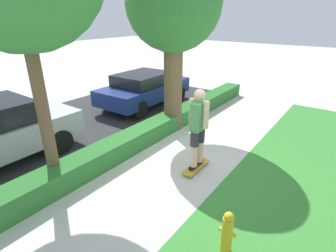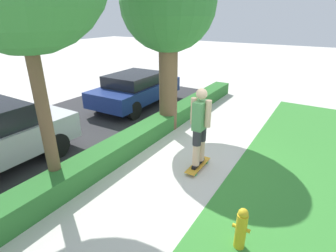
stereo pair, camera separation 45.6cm
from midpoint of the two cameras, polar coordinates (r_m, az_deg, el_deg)
ground_plane at (r=6.48m, az=2.88°, el=-7.68°), size 60.00×60.00×0.00m
grass_lawn_strip at (r=5.92m, az=30.09°, el=-14.45°), size 12.52×4.00×0.01m
street_asphalt at (r=9.05m, az=-21.04°, el=0.00°), size 12.52×5.00×0.01m
hedge_row at (r=7.18m, az=-8.32°, el=-2.52°), size 12.52×0.60×0.48m
skateboard at (r=6.18m, az=4.42°, el=-8.57°), size 0.89×0.24×0.09m
skater_person at (r=5.72m, az=4.72°, el=-0.07°), size 0.52×0.47×1.82m
tree_mid at (r=7.66m, az=-1.81°, el=24.55°), size 2.59×2.59×4.91m
parked_car_middle at (r=10.25m, az=-8.28°, el=8.01°), size 3.89×1.83×1.29m
fire_hydrant at (r=4.28m, az=12.51°, el=-21.02°), size 0.17×0.27×0.73m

